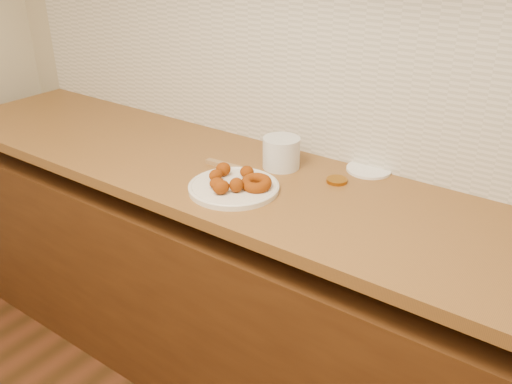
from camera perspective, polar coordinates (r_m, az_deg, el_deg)
wall_back at (r=1.74m, az=16.91°, el=15.45°), size 4.00×0.02×2.70m
base_cabinet at (r=1.90m, az=9.62°, el=-15.59°), size 3.60×0.60×0.77m
butcher_block at (r=1.94m, az=-6.58°, el=2.92°), size 2.30×0.62×0.04m
backsplash at (r=1.76m, az=16.12°, el=10.62°), size 3.60×0.02×0.60m
donut_plate at (r=1.69m, az=-2.36°, el=0.47°), size 0.28×0.28×0.02m
ring_donut at (r=1.67m, az=0.02°, el=0.97°), size 0.13×0.13×0.04m
fried_dough_chunks at (r=1.69m, az=-3.07°, el=1.43°), size 0.17×0.21×0.05m
plastic_tub at (r=1.84m, az=2.68°, el=4.15°), size 0.13×0.13×0.11m
tub_lid at (r=1.87m, az=11.80°, el=2.34°), size 0.15×0.15×0.01m
brass_jar_lid at (r=1.76m, az=8.51°, el=1.21°), size 0.09×0.09×0.01m
wooden_utensil at (r=1.84m, az=-2.79°, el=2.70°), size 0.19×0.03×0.01m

